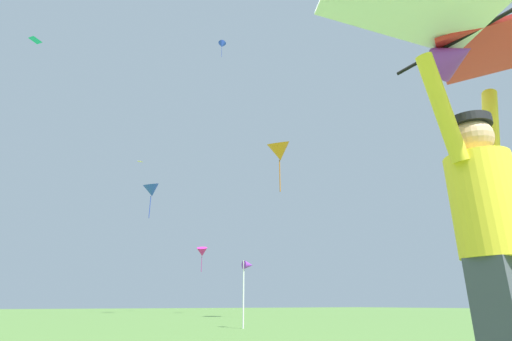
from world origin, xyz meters
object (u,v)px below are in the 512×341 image
(distant_kite_blue_low_left, at_px, (151,190))
(distant_kite_magenta_far_center, at_px, (202,252))
(distant_kite_teal_low_right, at_px, (36,40))
(distant_kite_blue_high_right, at_px, (222,45))
(distant_kite_orange_mid_left, at_px, (279,152))
(distant_kite_yellow_high_left, at_px, (140,161))
(marker_flag, at_px, (248,269))
(held_stunt_kite, at_px, (466,27))
(kite_flyer_person, at_px, (491,236))

(distant_kite_blue_low_left, relative_size, distant_kite_magenta_far_center, 1.44)
(distant_kite_teal_low_right, distance_m, distant_kite_blue_high_right, 15.70)
(distant_kite_blue_low_left, height_order, distant_kite_teal_low_right, distant_kite_teal_low_right)
(distant_kite_orange_mid_left, xyz_separation_m, distant_kite_yellow_high_left, (-2.47, 16.98, 4.50))
(distant_kite_blue_low_left, distance_m, marker_flag, 18.60)
(distant_kite_magenta_far_center, relative_size, marker_flag, 1.07)
(distant_kite_teal_low_right, xyz_separation_m, distant_kite_yellow_high_left, (8.60, 9.90, -2.21))
(held_stunt_kite, height_order, distant_kite_teal_low_right, distant_kite_teal_low_right)
(held_stunt_kite, bearing_deg, kite_flyer_person, 92.63)
(distant_kite_orange_mid_left, bearing_deg, held_stunt_kite, -120.59)
(distant_kite_teal_low_right, xyz_separation_m, distant_kite_magenta_far_center, (12.43, 4.77, -10.08))
(distant_kite_orange_mid_left, bearing_deg, distant_kite_yellow_high_left, 98.28)
(held_stunt_kite, distance_m, marker_flag, 8.91)
(distant_kite_blue_high_right, distance_m, distant_kite_yellow_high_left, 12.21)
(held_stunt_kite, relative_size, distant_kite_magenta_far_center, 1.18)
(distant_kite_blue_high_right, height_order, marker_flag, distant_kite_blue_high_right)
(distant_kite_orange_mid_left, bearing_deg, distant_kite_teal_low_right, 147.41)
(kite_flyer_person, distance_m, distant_kite_blue_low_left, 26.92)
(distant_kite_blue_low_left, distance_m, distant_kite_teal_low_right, 11.70)
(distant_kite_teal_low_right, distance_m, distant_kite_yellow_high_left, 13.30)
(kite_flyer_person, relative_size, distant_kite_blue_low_left, 0.72)
(distant_kite_magenta_far_center, height_order, distant_kite_yellow_high_left, distant_kite_yellow_high_left)
(kite_flyer_person, relative_size, distant_kite_orange_mid_left, 0.72)
(distant_kite_blue_high_right, height_order, distant_kite_magenta_far_center, distant_kite_blue_high_right)
(held_stunt_kite, xyz_separation_m, distant_kite_teal_low_right, (-3.38, 20.09, 12.00))
(distant_kite_blue_low_left, distance_m, distant_kite_yellow_high_left, 5.84)
(kite_flyer_person, bearing_deg, distant_kite_blue_low_left, 78.48)
(distant_kite_blue_high_right, xyz_separation_m, distant_kite_orange_mid_left, (-2.04, -11.22, -14.27))
(distant_kite_yellow_high_left, bearing_deg, distant_kite_blue_low_left, -90.66)
(marker_flag, bearing_deg, distant_kite_yellow_high_left, 84.78)
(distant_kite_blue_high_right, distance_m, distant_kite_magenta_far_center, 17.67)
(distant_kite_blue_low_left, bearing_deg, distant_kite_blue_high_right, -15.24)
(distant_kite_blue_low_left, relative_size, distant_kite_orange_mid_left, 0.99)
(kite_flyer_person, height_order, distant_kite_magenta_far_center, distant_kite_magenta_far_center)
(distant_kite_magenta_far_center, bearing_deg, distant_kite_teal_low_right, -158.98)
(distant_kite_orange_mid_left, xyz_separation_m, marker_flag, (-4.45, -4.74, -6.00))
(distant_kite_magenta_far_center, height_order, marker_flag, distant_kite_magenta_far_center)
(distant_kite_orange_mid_left, bearing_deg, marker_flag, -133.22)
(held_stunt_kite, xyz_separation_m, distant_kite_orange_mid_left, (7.69, 13.01, 5.29))
(distant_kite_blue_high_right, xyz_separation_m, marker_flag, (-6.50, -15.96, -20.28))
(distant_kite_teal_low_right, relative_size, distant_kite_orange_mid_left, 0.25)
(distant_kite_blue_low_left, relative_size, distant_kite_blue_high_right, 1.69)
(distant_kite_orange_mid_left, height_order, marker_flag, distant_kite_orange_mid_left)
(distant_kite_teal_low_right, bearing_deg, distant_kite_magenta_far_center, 21.02)
(held_stunt_kite, relative_size, distant_kite_blue_low_left, 0.82)
(held_stunt_kite, distance_m, distant_kite_magenta_far_center, 26.53)
(kite_flyer_person, distance_m, distant_kite_yellow_high_left, 32.30)
(kite_flyer_person, height_order, marker_flag, kite_flyer_person)
(kite_flyer_person, height_order, distant_kite_blue_low_left, distant_kite_blue_low_left)
(distant_kite_teal_low_right, height_order, distant_kite_blue_high_right, distant_kite_blue_high_right)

